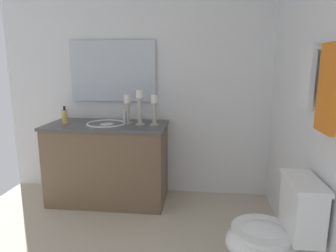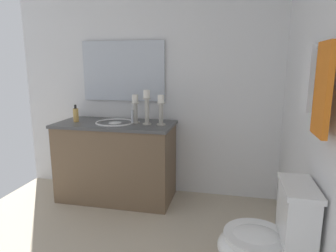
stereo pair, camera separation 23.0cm
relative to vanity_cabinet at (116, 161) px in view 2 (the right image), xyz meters
The scene contains 14 objects.
floor 1.03m from the vanity_cabinet, 14.99° to the left, with size 2.47×2.92×0.02m, color beige.
wall_back 2.09m from the vanity_cabinet, 61.94° to the left, with size 2.47×0.04×2.45m, color white.
wall_left 0.91m from the vanity_cabinet, 143.19° to the left, with size 0.04×2.92×2.45m, color white.
vanity_cabinet is the anchor object (origin of this frame).
sink_basin 0.37m from the vanity_cabinet, 90.00° to the left, with size 0.40×0.40×0.24m.
mirror 0.97m from the vanity_cabinet, behind, with size 0.02×0.93×0.64m, color silver.
candle_holder_tall 0.75m from the vanity_cabinet, 89.11° to the left, with size 0.09×0.09×0.30m.
candle_holder_short 0.69m from the vanity_cabinet, 88.11° to the left, with size 0.09×0.09×0.35m.
candle_holder_mid 0.61m from the vanity_cabinet, 99.20° to the left, with size 0.09×0.09×0.29m.
soap_bottle 0.65m from the vanity_cabinet, 85.88° to the right, with size 0.06×0.06×0.18m.
toilet 1.82m from the vanity_cabinet, 51.46° to the left, with size 0.39×0.54×0.75m.
towel_bar 2.23m from the vanity_cabinet, 58.03° to the left, with size 0.02×0.02×0.68m, color silver.
towel_near_vanity 2.06m from the vanity_cabinet, 62.20° to the left, with size 0.20×0.03×0.39m, color white.
towel_center 2.20m from the vanity_cabinet, 53.68° to the left, with size 0.22×0.03×0.48m, color orange.
Camera 2 is at (1.93, 0.94, 1.42)m, focal length 31.87 mm.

